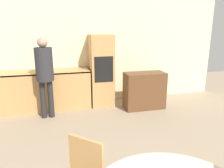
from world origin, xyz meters
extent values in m
cube|color=beige|center=(0.00, 5.61, 1.30)|extent=(7.11, 0.05, 2.60)
cube|color=tan|center=(-1.36, 5.27, 0.46)|extent=(2.68, 0.60, 0.92)
cube|color=black|center=(-1.36, 5.27, 0.90)|extent=(2.68, 0.60, 0.03)
cube|color=tan|center=(0.29, 5.28, 0.86)|extent=(0.55, 0.58, 1.73)
cube|color=black|center=(0.29, 4.98, 0.95)|extent=(0.44, 0.01, 0.60)
cube|color=brown|center=(1.23, 4.76, 0.43)|extent=(0.95, 0.45, 0.87)
cube|color=tan|center=(-0.55, 1.92, 0.69)|extent=(0.29, 0.29, 0.49)
cylinder|color=#262628|center=(-1.09, 4.75, 0.41)|extent=(0.11, 0.11, 0.82)
cylinder|color=#262628|center=(-0.93, 4.75, 0.41)|extent=(0.11, 0.11, 0.82)
cylinder|color=#2D2D33|center=(-1.01, 4.75, 1.17)|extent=(0.36, 0.36, 0.69)
sphere|color=tan|center=(-1.01, 4.75, 1.61)|extent=(0.21, 0.21, 0.21)
camera|label=1|loc=(-0.75, 0.12, 1.94)|focal=35.00mm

